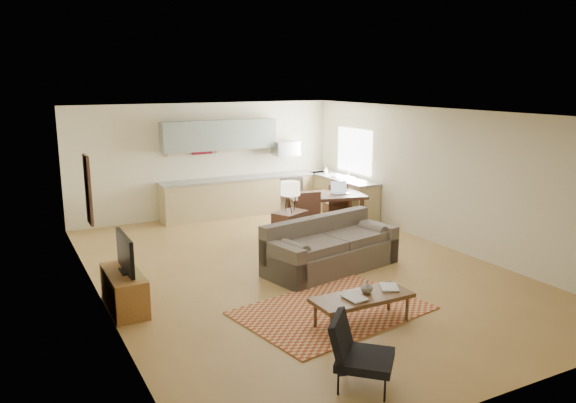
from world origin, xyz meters
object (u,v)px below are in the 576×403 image
coffee_table (362,310)px  tv_credenza (124,290)px  console_table (290,231)px  sofa (332,245)px  dining_table (325,213)px  armchair (365,353)px

coffee_table → tv_credenza: bearing=142.5°
tv_credenza → console_table: console_table is taller
sofa → tv_credenza: size_ratio=2.11×
coffee_table → tv_credenza: size_ratio=1.17×
tv_credenza → sofa: bearing=1.0°
coffee_table → console_table: console_table is taller
coffee_table → tv_credenza: tv_credenza is taller
tv_credenza → dining_table: bearing=25.0°
sofa → console_table: size_ratio=3.33×
tv_credenza → console_table: (3.45, 1.41, 0.10)m
coffee_table → armchair: bearing=-124.3°
tv_credenza → coffee_table: bearing=-37.2°
armchair → dining_table: dining_table is taller
sofa → coffee_table: bearing=-123.5°
sofa → console_table: 1.35m
console_table → tv_credenza: bearing=177.2°
coffee_table → armchair: 1.57m
coffee_table → console_table: (0.75, 3.46, 0.17)m
console_table → dining_table: (1.26, 0.79, 0.04)m
sofa → dining_table: (1.16, 2.13, -0.02)m
coffee_table → console_table: bearing=77.4°
sofa → tv_credenza: sofa is taller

